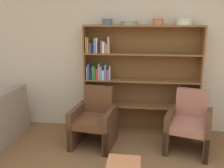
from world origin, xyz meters
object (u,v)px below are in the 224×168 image
object	(u,v)px
bowl_copper	(129,22)
bowl_terracotta	(184,21)
bookshelf	(131,82)
bowl_sage	(107,21)
armchair_leather	(95,120)
footstool	(124,167)
armchair_cushioned	(189,124)
bowl_slate	(158,21)

from	to	relation	value
bowl_copper	bowl_terracotta	bearing A→B (deg)	0.00
bookshelf	bowl_terracotta	distance (m)	1.31
bowl_sage	bowl_terracotta	bearing A→B (deg)	0.00
bowl_terracotta	armchair_leather	bearing A→B (deg)	-159.13
footstool	bowl_sage	bearing A→B (deg)	104.08
bowl_sage	bowl_copper	bearing A→B (deg)	0.00
bowl_terracotta	armchair_leather	size ratio (longest dim) A/B	0.30
bookshelf	bowl_sage	xyz separation A→B (m)	(-0.41, -0.02, 1.02)
bowl_sage	footstool	bearing A→B (deg)	-75.92
bowl_copper	footstool	bearing A→B (deg)	-88.38
bowl_copper	armchair_cushioned	distance (m)	1.89
armchair_leather	footstool	size ratio (longest dim) A/B	2.29
bowl_slate	armchair_leather	bearing A→B (deg)	-151.52
bookshelf	armchair_leather	world-z (taller)	bookshelf
bookshelf	bowl_slate	distance (m)	1.11
bookshelf	footstool	world-z (taller)	bookshelf
bowl_slate	armchair_cushioned	distance (m)	1.71
bowl_terracotta	bookshelf	bearing A→B (deg)	178.45
armchair_cushioned	bookshelf	bearing A→B (deg)	-15.14
bookshelf	footstool	distance (m)	1.76
bowl_slate	bowl_terracotta	size ratio (longest dim) A/B	0.69
bowl_sage	bowl_slate	distance (m)	0.83
bowl_sage	armchair_leather	xyz separation A→B (m)	(-0.14, -0.53, -1.54)
bowl_copper	bowl_sage	bearing A→B (deg)	180.00
armchair_cushioned	armchair_leather	bearing A→B (deg)	15.55
bowl_copper	footstool	xyz separation A→B (m)	(0.05, -1.62, -1.64)
bowl_copper	bowl_slate	bearing A→B (deg)	0.00
bowl_sage	bowl_copper	size ratio (longest dim) A/B	0.61
bowl_slate	armchair_cushioned	xyz separation A→B (m)	(0.51, -0.53, -1.55)
bookshelf	bowl_copper	size ratio (longest dim) A/B	6.88
bowl_terracotta	footstool	xyz separation A→B (m)	(-0.83, -1.62, -1.65)
bookshelf	bowl_sage	distance (m)	1.10
bowl_copper	bowl_terracotta	xyz separation A→B (m)	(0.88, 0.00, 0.02)
bowl_sage	bowl_copper	world-z (taller)	bowl_sage
bookshelf	armchair_cushioned	world-z (taller)	bookshelf
bowl_slate	armchair_cushioned	size ratio (longest dim) A/B	0.21
bowl_copper	bookshelf	bearing A→B (deg)	22.56
bowl_terracotta	footstool	world-z (taller)	bowl_terracotta
bowl_sage	footstool	size ratio (longest dim) A/B	0.44
bowl_copper	armchair_leather	world-z (taller)	bowl_copper
bookshelf	armchair_cushioned	bearing A→B (deg)	-30.75
footstool	armchair_leather	bearing A→B (deg)	116.66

